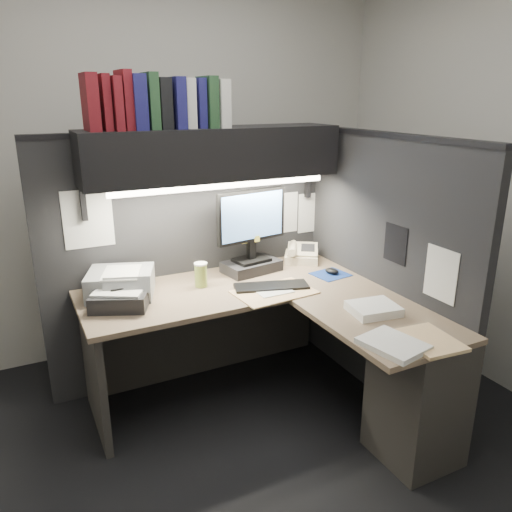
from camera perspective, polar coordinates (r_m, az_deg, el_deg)
name	(u,v)px	position (r m, az deg, el deg)	size (l,w,h in m)	color
floor	(251,447)	(2.91, -0.62, -21.04)	(3.50, 3.50, 0.00)	black
wall_back	(158,165)	(3.70, -11.09, 10.17)	(3.50, 0.04, 2.70)	beige
wall_right	(507,177)	(3.44, 26.77, 8.04)	(0.04, 3.00, 2.70)	beige
partition_back	(192,259)	(3.30, -7.30, -0.39)	(1.90, 0.06, 1.60)	black
partition_right	(382,272)	(3.14, 14.15, -1.80)	(0.06, 1.50, 1.60)	black
desk	(320,358)	(2.84, 7.27, -11.48)	(1.70, 1.53, 0.73)	#7C6B4F
overhead_shelf	(213,153)	(3.02, -4.92, 11.60)	(1.55, 0.34, 0.30)	black
task_light_tube	(223,186)	(2.91, -3.79, 8.02)	(0.04, 0.04, 1.32)	white
monitor	(251,240)	(3.19, -0.52, 1.84)	(0.50, 0.27, 0.54)	black
keyboard	(271,287)	(2.98, 1.77, -3.51)	(0.44, 0.15, 0.02)	black
mousepad	(331,274)	(3.24, 8.51, -2.09)	(0.21, 0.19, 0.00)	navy
mouse	(332,271)	(3.24, 8.66, -1.71)	(0.06, 0.10, 0.04)	black
telephone	(302,254)	(3.47, 5.23, 0.19)	(0.23, 0.24, 0.09)	beige
coffee_cup	(201,276)	(3.01, -6.31, -2.23)	(0.07, 0.07, 0.14)	#ABBD4B
printer	(121,283)	(2.96, -15.19, -3.01)	(0.36, 0.31, 0.14)	gray
notebook_stack	(120,299)	(2.82, -15.24, -4.74)	(0.30, 0.25, 0.09)	black
open_folder	(274,292)	(2.92, 2.10, -4.15)	(0.45, 0.30, 0.01)	#E1B77E
paper_stack_a	(373,309)	(2.72, 13.28, -5.89)	(0.24, 0.21, 0.05)	white
paper_stack_b	(393,344)	(2.40, 15.39, -9.72)	(0.22, 0.28, 0.03)	white
manila_stack	(429,340)	(2.49, 19.17, -9.10)	(0.23, 0.29, 0.02)	#E1B77E
binder_row	(157,103)	(2.89, -11.25, 16.82)	(0.77, 0.25, 0.31)	maroon
pinned_papers	(272,228)	(3.05, 1.82, 3.21)	(1.76, 1.31, 0.51)	white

